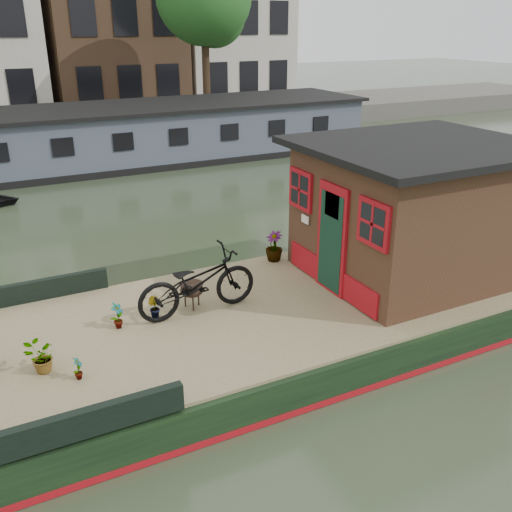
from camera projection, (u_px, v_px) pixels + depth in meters
name	position (u px, v px, depth m)	size (l,w,h in m)	color
ground	(308.00, 328.00, 10.03)	(120.00, 120.00, 0.00)	#2E3B26
houseboat_hull	(239.00, 332.00, 9.37)	(14.01, 4.02, 0.60)	black
houseboat_deck	(309.00, 296.00, 9.79)	(11.80, 3.80, 0.05)	#92805A
cabin	(415.00, 209.00, 10.24)	(4.00, 3.50, 2.42)	#321D13
bicycle	(197.00, 282.00, 9.01)	(0.69, 1.99, 1.05)	black
potted_plant_a	(118.00, 316.00, 8.64)	(0.23, 0.15, 0.43)	brown
potted_plant_b	(154.00, 308.00, 8.96)	(0.20, 0.16, 0.36)	brown
potted_plant_c	(41.00, 358.00, 7.54)	(0.40, 0.34, 0.44)	#8F5D29
potted_plant_d	(274.00, 246.00, 11.09)	(0.33, 0.33, 0.59)	#9D442B
potted_plant_e	(78.00, 368.00, 7.42)	(0.18, 0.12, 0.33)	#A43A30
brazier_rear	(192.00, 295.00, 9.28)	(0.40, 0.40, 0.43)	black
far_houseboat	(110.00, 138.00, 21.19)	(20.40, 4.40, 2.11)	#414856
quay	(77.00, 126.00, 26.75)	(60.00, 6.00, 0.90)	#47443F
tree_right	(206.00, 0.00, 26.08)	(4.40, 4.40, 7.40)	#332316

